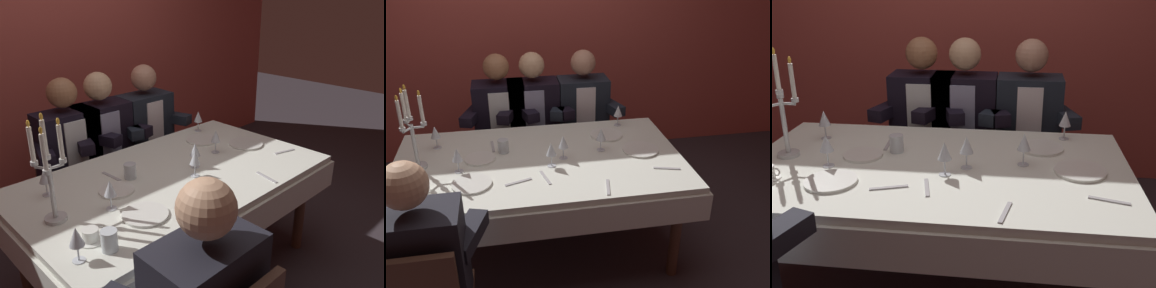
# 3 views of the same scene
# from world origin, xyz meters

# --- Properties ---
(ground_plane) EXTENTS (12.00, 12.00, 0.00)m
(ground_plane) POSITION_xyz_m (0.00, 0.00, 0.00)
(ground_plane) COLOR #362E33
(back_wall) EXTENTS (6.00, 0.12, 2.70)m
(back_wall) POSITION_xyz_m (0.00, 1.66, 1.35)
(back_wall) COLOR #BA4B42
(back_wall) RESTS_ON ground_plane
(dining_table) EXTENTS (1.94, 1.14, 0.74)m
(dining_table) POSITION_xyz_m (0.00, 0.00, 0.62)
(dining_table) COLOR white
(dining_table) RESTS_ON ground_plane
(candelabra) EXTENTS (0.15, 0.17, 0.55)m
(candelabra) POSITION_xyz_m (-0.77, 0.02, 0.98)
(candelabra) COLOR silver
(candelabra) RESTS_ON dining_table
(dinner_plate_0) EXTENTS (0.24, 0.24, 0.01)m
(dinner_plate_0) POSITION_xyz_m (-0.43, -0.26, 0.75)
(dinner_plate_0) COLOR white
(dinner_plate_0) RESTS_ON dining_table
(dinner_plate_1) EXTENTS (0.25, 0.25, 0.01)m
(dinner_plate_1) POSITION_xyz_m (0.70, -0.01, 0.75)
(dinner_plate_1) COLOR white
(dinner_plate_1) RESTS_ON dining_table
(dinner_plate_2) EXTENTS (0.20, 0.20, 0.01)m
(dinner_plate_2) POSITION_xyz_m (-0.39, 0.06, 0.75)
(dinner_plate_2) COLOR white
(dinner_plate_2) RESTS_ON dining_table
(dinner_plate_3) EXTENTS (0.24, 0.24, 0.01)m
(dinner_plate_3) POSITION_xyz_m (0.53, 0.27, 0.75)
(dinner_plate_3) COLOR white
(dinner_plate_3) RESTS_ON dining_table
(wine_glass_0) EXTENTS (0.07, 0.07, 0.16)m
(wine_glass_0) POSITION_xyz_m (0.43, 0.05, 0.86)
(wine_glass_0) COLOR silver
(wine_glass_0) RESTS_ON dining_table
(wine_glass_1) EXTENTS (0.07, 0.07, 0.16)m
(wine_glass_1) POSITION_xyz_m (0.07, -0.12, 0.85)
(wine_glass_1) COLOR silver
(wine_glass_1) RESTS_ON dining_table
(wine_glass_2) EXTENTS (0.07, 0.07, 0.16)m
(wine_glass_2) POSITION_xyz_m (-0.69, 0.29, 0.85)
(wine_glass_2) COLOR silver
(wine_glass_2) RESTS_ON dining_table
(wine_glass_3) EXTENTS (0.07, 0.07, 0.16)m
(wine_glass_3) POSITION_xyz_m (-0.51, -0.09, 0.85)
(wine_glass_3) COLOR silver
(wine_glass_3) RESTS_ON dining_table
(wine_glass_4) EXTENTS (0.07, 0.07, 0.16)m
(wine_glass_4) POSITION_xyz_m (0.16, -0.02, 0.86)
(wine_glass_4) COLOR silver
(wine_glass_4) RESTS_ON dining_table
(wine_glass_5) EXTENTS (0.07, 0.07, 0.16)m
(wine_glass_5) POSITION_xyz_m (0.66, 0.45, 0.86)
(wine_glass_5) COLOR silver
(wine_glass_5) RESTS_ON dining_table
(wine_glass_6) EXTENTS (0.07, 0.07, 0.16)m
(wine_glass_6) POSITION_xyz_m (-0.85, -0.35, 0.86)
(wine_glass_6) COLOR silver
(wine_glass_6) RESTS_ON dining_table
(water_tumbler_0) EXTENTS (0.07, 0.07, 0.09)m
(water_tumbler_0) POSITION_xyz_m (-0.23, 0.14, 0.79)
(water_tumbler_0) COLOR silver
(water_tumbler_0) RESTS_ON dining_table
(water_tumbler_1) EXTENTS (0.07, 0.07, 0.10)m
(water_tumbler_1) POSITION_xyz_m (-0.71, -0.38, 0.79)
(water_tumbler_1) COLOR silver
(water_tumbler_1) RESTS_ON dining_table
(coffee_cup_0) EXTENTS (0.13, 0.12, 0.06)m
(coffee_cup_0) POSITION_xyz_m (-0.74, -0.26, 0.77)
(coffee_cup_0) COLOR white
(coffee_cup_0) RESTS_ON dining_table
(spoon_0) EXTENTS (0.03, 0.17, 0.01)m
(spoon_0) POSITION_xyz_m (-0.30, 0.23, 0.74)
(spoon_0) COLOR #B7B7BC
(spoon_0) RESTS_ON dining_table
(fork_1) EXTENTS (0.05, 0.17, 0.01)m
(fork_1) POSITION_xyz_m (0.36, -0.44, 0.74)
(fork_1) COLOR #B7B7BC
(fork_1) RESTS_ON dining_table
(fork_2) EXTENTS (0.17, 0.06, 0.01)m
(fork_2) POSITION_xyz_m (0.79, -0.29, 0.74)
(fork_2) COLOR #B7B7BC
(fork_2) RESTS_ON dining_table
(spoon_3) EXTENTS (0.17, 0.07, 0.01)m
(spoon_3) POSITION_xyz_m (-0.15, -0.28, 0.74)
(spoon_3) COLOR #B7B7BC
(spoon_3) RESTS_ON dining_table
(fork_4) EXTENTS (0.06, 0.17, 0.01)m
(fork_4) POSITION_xyz_m (0.01, -0.26, 0.74)
(fork_4) COLOR #B7B7BC
(fork_4) RESTS_ON dining_table
(seated_diner_0) EXTENTS (0.63, 0.48, 1.24)m
(seated_diner_0) POSITION_xyz_m (-0.64, -0.89, 0.74)
(seated_diner_0) COLOR #533527
(seated_diner_0) RESTS_ON ground_plane
(seated_diner_1) EXTENTS (0.63, 0.48, 1.24)m
(seated_diner_1) POSITION_xyz_m (-0.24, 0.89, 0.74)
(seated_diner_1) COLOR #533527
(seated_diner_1) RESTS_ON ground_plane
(seated_diner_2) EXTENTS (0.63, 0.48, 1.24)m
(seated_diner_2) POSITION_xyz_m (0.04, 0.89, 0.74)
(seated_diner_2) COLOR #533527
(seated_diner_2) RESTS_ON ground_plane
(seated_diner_3) EXTENTS (0.63, 0.48, 1.24)m
(seated_diner_3) POSITION_xyz_m (0.47, 0.89, 0.74)
(seated_diner_3) COLOR #533527
(seated_diner_3) RESTS_ON ground_plane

